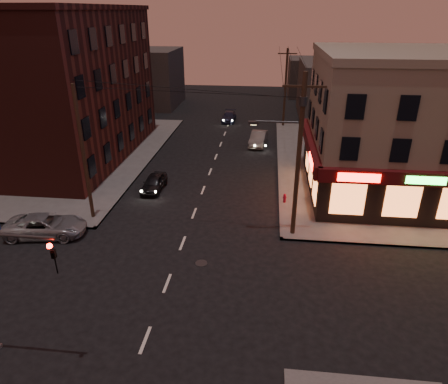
# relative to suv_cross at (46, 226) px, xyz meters

# --- Properties ---
(ground) EXTENTS (120.00, 120.00, 0.00)m
(ground) POSITION_rel_suv_cross_xyz_m (8.81, -4.00, -0.69)
(ground) COLOR black
(ground) RESTS_ON ground
(sidewalk_ne) EXTENTS (24.00, 28.00, 0.15)m
(sidewalk_ne) POSITION_rel_suv_cross_xyz_m (26.81, 15.00, -0.62)
(sidewalk_ne) COLOR #514F4C
(sidewalk_ne) RESTS_ON ground
(sidewalk_nw) EXTENTS (24.00, 28.00, 0.15)m
(sidewalk_nw) POSITION_rel_suv_cross_xyz_m (-9.19, 15.00, -0.62)
(sidewalk_nw) COLOR #514F4C
(sidewalk_nw) RESTS_ON ground
(pizza_building) EXTENTS (15.85, 12.85, 10.50)m
(pizza_building) POSITION_rel_suv_cross_xyz_m (24.75, 9.43, 4.65)
(pizza_building) COLOR gray
(pizza_building) RESTS_ON sidewalk_ne
(brick_apartment) EXTENTS (12.00, 20.00, 13.00)m
(brick_apartment) POSITION_rel_suv_cross_xyz_m (-5.69, 15.00, 5.96)
(brick_apartment) COLOR #421915
(brick_apartment) RESTS_ON sidewalk_nw
(bg_building_ne_a) EXTENTS (10.00, 12.00, 7.00)m
(bg_building_ne_a) POSITION_rel_suv_cross_xyz_m (22.81, 34.00, 2.81)
(bg_building_ne_a) COLOR #3F3D3A
(bg_building_ne_a) RESTS_ON ground
(bg_building_nw) EXTENTS (9.00, 10.00, 8.00)m
(bg_building_nw) POSITION_rel_suv_cross_xyz_m (-4.19, 38.00, 3.31)
(bg_building_nw) COLOR #3F3D3A
(bg_building_nw) RESTS_ON ground
(bg_building_ne_b) EXTENTS (8.00, 8.00, 6.00)m
(bg_building_ne_b) POSITION_rel_suv_cross_xyz_m (20.81, 48.00, 2.31)
(bg_building_ne_b) COLOR #3F3D3A
(bg_building_ne_b) RESTS_ON ground
(utility_pole_main) EXTENTS (4.20, 0.44, 10.00)m
(utility_pole_main) POSITION_rel_suv_cross_xyz_m (15.50, 1.80, 5.07)
(utility_pole_main) COLOR #382619
(utility_pole_main) RESTS_ON sidewalk_ne
(utility_pole_far) EXTENTS (0.26, 0.26, 9.00)m
(utility_pole_far) POSITION_rel_suv_cross_xyz_m (15.61, 28.00, 3.96)
(utility_pole_far) COLOR #382619
(utility_pole_far) RESTS_ON sidewalk_ne
(utility_pole_west) EXTENTS (0.24, 0.24, 9.00)m
(utility_pole_west) POSITION_rel_suv_cross_xyz_m (2.01, 2.50, 3.96)
(utility_pole_west) COLOR #382619
(utility_pole_west) RESTS_ON sidewalk_nw
(suv_cross) EXTENTS (5.25, 2.95, 1.39)m
(suv_cross) POSITION_rel_suv_cross_xyz_m (0.00, 0.00, 0.00)
(suv_cross) COLOR gray
(suv_cross) RESTS_ON ground
(sedan_near) EXTENTS (1.59, 3.69, 1.24)m
(sedan_near) POSITION_rel_suv_cross_xyz_m (4.93, 7.64, -0.07)
(sedan_near) COLOR black
(sedan_near) RESTS_ON ground
(sedan_mid) EXTENTS (2.01, 4.52, 1.44)m
(sedan_mid) POSITION_rel_suv_cross_xyz_m (12.81, 20.19, 0.03)
(sedan_mid) COLOR #615E5B
(sedan_mid) RESTS_ON ground
(sedan_far) EXTENTS (1.73, 4.11, 1.18)m
(sedan_far) POSITION_rel_suv_cross_xyz_m (8.74, 29.67, -0.10)
(sedan_far) COLOR #181C31
(sedan_far) RESTS_ON ground
(fire_hydrant) EXTENTS (0.30, 0.30, 0.69)m
(fire_hydrant) POSITION_rel_suv_cross_xyz_m (15.21, 6.22, -0.17)
(fire_hydrant) COLOR maroon
(fire_hydrant) RESTS_ON sidewalk_ne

